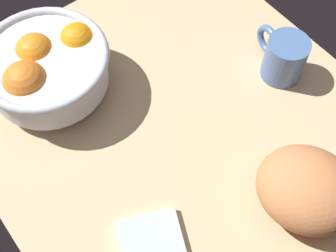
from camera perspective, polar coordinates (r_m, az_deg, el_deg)
The scene contains 4 objects.
ground_plane at distance 79.11cm, azimuth 0.79°, elevation 0.22°, with size 68.02×63.15×3.00cm, color tan.
fruit_bowl at distance 79.00cm, azimuth -15.01°, elevation 7.14°, with size 21.73×21.73×11.01cm.
bread_loaf at distance 69.85cm, azimuth 17.00°, elevation -7.59°, with size 15.21×13.50×9.83cm, color #CB7D49.
mug at distance 82.71cm, azimuth 14.17°, elevation 8.33°, with size 11.32×7.21×8.23cm.
Camera 1 is at (30.72, -25.25, 66.89)cm, focal length 48.88 mm.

